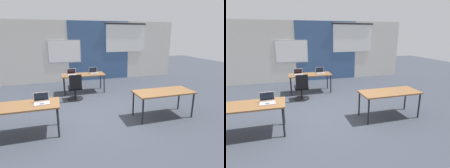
% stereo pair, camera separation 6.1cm
% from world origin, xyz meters
% --- Properties ---
extents(ground_plane, '(24.00, 24.00, 0.00)m').
position_xyz_m(ground_plane, '(0.00, 0.00, 0.00)').
color(ground_plane, '#383D47').
extents(back_wall_assembly, '(10.00, 0.27, 2.80)m').
position_xyz_m(back_wall_assembly, '(0.04, 4.20, 1.41)').
color(back_wall_assembly, silver).
rests_on(back_wall_assembly, ground).
extents(desk_near_left, '(1.60, 0.70, 0.72)m').
position_xyz_m(desk_near_left, '(-1.75, -0.60, 0.66)').
color(desk_near_left, brown).
rests_on(desk_near_left, ground).
extents(desk_near_right, '(1.60, 0.70, 0.72)m').
position_xyz_m(desk_near_right, '(1.75, -0.60, 0.66)').
color(desk_near_right, brown).
rests_on(desk_near_right, ground).
extents(desk_far_center, '(1.60, 0.70, 0.72)m').
position_xyz_m(desk_far_center, '(0.00, 2.20, 0.66)').
color(desk_far_center, brown).
rests_on(desk_far_center, ground).
extents(laptop_far_left, '(0.35, 0.33, 0.22)m').
position_xyz_m(laptop_far_left, '(-0.43, 2.21, 0.77)').
color(laptop_far_left, '#B7B7BC').
rests_on(laptop_far_left, desk_far_center).
extents(mouse_far_left, '(0.08, 0.11, 0.03)m').
position_xyz_m(mouse_far_left, '(-0.67, 2.17, 0.74)').
color(mouse_far_left, '#B2B2B7').
rests_on(mouse_far_left, desk_far_center).
extents(chair_far_left, '(0.52, 0.55, 0.92)m').
position_xyz_m(chair_far_left, '(-0.41, 1.40, 0.38)').
color(chair_far_left, black).
rests_on(chair_far_left, ground).
extents(laptop_far_right, '(0.36, 0.33, 0.23)m').
position_xyz_m(laptop_far_right, '(0.41, 2.25, 0.77)').
color(laptop_far_right, '#9E9EA3').
rests_on(laptop_far_right, desk_far_center).
extents(laptop_near_left_inner, '(0.35, 0.32, 0.23)m').
position_xyz_m(laptop_near_left_inner, '(-1.33, -0.58, 0.77)').
color(laptop_near_left_inner, '#B7B7BC').
rests_on(laptop_near_left_inner, desk_near_left).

